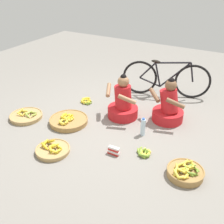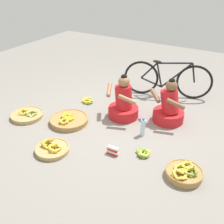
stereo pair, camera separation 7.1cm
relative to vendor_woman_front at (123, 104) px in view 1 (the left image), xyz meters
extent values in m
plane|color=gray|center=(0.07, -0.30, -0.25)|extent=(10.00, 10.00, 0.00)
cylinder|color=red|center=(0.00, 0.00, -0.16)|extent=(0.52, 0.52, 0.18)
cylinder|color=red|center=(0.00, 0.00, 0.13)|extent=(0.38, 0.36, 0.41)
sphere|color=#9E704C|center=(0.00, 0.00, 0.41)|extent=(0.19, 0.19, 0.19)
sphere|color=black|center=(0.00, 0.00, 0.48)|extent=(0.10, 0.10, 0.10)
cylinder|color=#9E704C|center=(-0.27, -0.02, 0.20)|extent=(0.19, 0.31, 0.16)
cylinder|color=#9E704C|center=(0.17, -0.18, 0.20)|extent=(0.32, 0.14, 0.16)
cylinder|color=red|center=(0.72, 0.26, -0.16)|extent=(0.52, 0.52, 0.18)
cylinder|color=red|center=(0.72, 0.26, 0.12)|extent=(0.42, 0.37, 0.43)
sphere|color=brown|center=(0.72, 0.26, 0.39)|extent=(0.19, 0.19, 0.19)
sphere|color=black|center=(0.72, 0.26, 0.47)|extent=(0.10, 0.10, 0.10)
cylinder|color=brown|center=(0.49, 0.19, 0.20)|extent=(0.27, 0.26, 0.16)
cylinder|color=brown|center=(0.88, 0.08, 0.20)|extent=(0.31, 0.12, 0.16)
torus|color=black|center=(-0.14, 1.01, 0.09)|extent=(0.67, 0.24, 0.68)
torus|color=black|center=(0.83, 1.31, 0.09)|extent=(0.67, 0.24, 0.68)
cylinder|color=black|center=(0.50, 1.21, 0.20)|extent=(0.54, 0.19, 0.55)
cylinder|color=black|center=(0.19, 1.11, 0.18)|extent=(0.15, 0.07, 0.49)
cylinder|color=black|center=(0.45, 1.19, 0.44)|extent=(0.63, 0.22, 0.08)
cylinder|color=black|center=(0.05, 1.07, 0.01)|extent=(0.41, 0.15, 0.18)
cylinder|color=black|center=(0.00, 1.05, 0.25)|extent=(0.31, 0.12, 0.35)
cylinder|color=black|center=(0.80, 1.30, 0.28)|extent=(0.12, 0.06, 0.38)
ellipsoid|color=black|center=(0.14, 1.10, 0.45)|extent=(0.18, 0.08, 0.05)
cylinder|color=#A87F47|center=(-0.69, -0.63, -0.21)|extent=(0.63, 0.63, 0.08)
torus|color=#A87F47|center=(-0.69, -0.63, -0.17)|extent=(0.64, 0.64, 0.02)
ellipsoid|color=yellow|center=(-0.60, -0.64, -0.15)|extent=(0.05, 0.12, 0.06)
ellipsoid|color=yellow|center=(-0.64, -0.60, -0.15)|extent=(0.12, 0.06, 0.05)
ellipsoid|color=yellow|center=(-0.70, -0.62, -0.14)|extent=(0.08, 0.12, 0.07)
ellipsoid|color=yellow|center=(-0.69, -0.68, -0.15)|extent=(0.11, 0.10, 0.06)
ellipsoid|color=yellow|center=(-0.63, -0.69, -0.14)|extent=(0.12, 0.07, 0.07)
sphere|color=#382D19|center=(-0.65, -0.65, -0.15)|extent=(0.03, 0.03, 0.03)
ellipsoid|color=gold|center=(-0.64, -0.62, -0.15)|extent=(0.05, 0.14, 0.06)
ellipsoid|color=gold|center=(-0.65, -0.57, -0.15)|extent=(0.11, 0.12, 0.07)
ellipsoid|color=gold|center=(-0.70, -0.55, -0.15)|extent=(0.14, 0.05, 0.07)
ellipsoid|color=gold|center=(-0.75, -0.58, -0.15)|extent=(0.08, 0.13, 0.06)
ellipsoid|color=gold|center=(-0.75, -0.63, -0.15)|extent=(0.08, 0.13, 0.05)
ellipsoid|color=gold|center=(-0.72, -0.66, -0.15)|extent=(0.13, 0.08, 0.06)
ellipsoid|color=gold|center=(-0.66, -0.66, -0.15)|extent=(0.13, 0.10, 0.07)
sphere|color=#382D19|center=(-0.69, -0.61, -0.15)|extent=(0.03, 0.03, 0.03)
ellipsoid|color=gold|center=(-0.67, -0.64, -0.14)|extent=(0.05, 0.14, 0.08)
ellipsoid|color=gold|center=(-0.71, -0.58, -0.14)|extent=(0.14, 0.10, 0.08)
ellipsoid|color=gold|center=(-0.76, -0.58, -0.15)|extent=(0.14, 0.08, 0.06)
ellipsoid|color=gold|center=(-0.79, -0.62, -0.14)|extent=(0.07, 0.15, 0.08)
ellipsoid|color=gold|center=(-0.79, -0.65, -0.14)|extent=(0.07, 0.15, 0.08)
ellipsoid|color=gold|center=(-0.76, -0.69, -0.15)|extent=(0.14, 0.09, 0.06)
ellipsoid|color=gold|center=(-0.71, -0.69, -0.14)|extent=(0.14, 0.10, 0.09)
sphere|color=#382D19|center=(-0.73, -0.63, -0.14)|extent=(0.03, 0.03, 0.03)
ellipsoid|color=yellow|center=(-0.61, -0.78, -0.14)|extent=(0.05, 0.13, 0.08)
ellipsoid|color=yellow|center=(-0.64, -0.73, -0.14)|extent=(0.13, 0.09, 0.07)
ellipsoid|color=yellow|center=(-0.68, -0.73, -0.14)|extent=(0.13, 0.07, 0.08)
ellipsoid|color=yellow|center=(-0.72, -0.78, -0.15)|extent=(0.04, 0.12, 0.06)
ellipsoid|color=yellow|center=(-0.68, -0.83, -0.14)|extent=(0.13, 0.07, 0.08)
ellipsoid|color=yellow|center=(-0.65, -0.83, -0.14)|extent=(0.13, 0.08, 0.07)
sphere|color=#382D19|center=(-0.67, -0.78, -0.14)|extent=(0.03, 0.03, 0.03)
cylinder|color=#A87F47|center=(1.38, -0.94, -0.21)|extent=(0.46, 0.46, 0.09)
torus|color=#A87F47|center=(1.38, -0.94, -0.16)|extent=(0.47, 0.47, 0.02)
ellipsoid|color=olive|center=(1.51, -0.92, -0.13)|extent=(0.06, 0.15, 0.09)
ellipsoid|color=olive|center=(1.50, -0.89, -0.13)|extent=(0.12, 0.14, 0.08)
ellipsoid|color=olive|center=(1.42, -0.88, -0.13)|extent=(0.15, 0.10, 0.08)
ellipsoid|color=olive|center=(1.39, -0.90, -0.13)|extent=(0.10, 0.15, 0.06)
ellipsoid|color=olive|center=(1.39, -0.97, -0.13)|extent=(0.09, 0.15, 0.07)
ellipsoid|color=olive|center=(1.43, -1.00, -0.14)|extent=(0.15, 0.08, 0.06)
ellipsoid|color=olive|center=(1.48, -0.99, -0.13)|extent=(0.15, 0.10, 0.07)
sphere|color=#382D19|center=(1.45, -0.94, -0.13)|extent=(0.03, 0.03, 0.03)
ellipsoid|color=yellow|center=(1.44, -0.85, -0.13)|extent=(0.04, 0.13, 0.08)
ellipsoid|color=yellow|center=(1.43, -0.82, -0.13)|extent=(0.11, 0.11, 0.07)
ellipsoid|color=yellow|center=(1.37, -0.81, -0.13)|extent=(0.13, 0.07, 0.08)
ellipsoid|color=yellow|center=(1.34, -0.84, -0.13)|extent=(0.07, 0.13, 0.07)
ellipsoid|color=yellow|center=(1.35, -0.89, -0.13)|extent=(0.11, 0.12, 0.07)
ellipsoid|color=yellow|center=(1.38, -0.91, -0.14)|extent=(0.13, 0.05, 0.06)
ellipsoid|color=yellow|center=(1.42, -0.90, -0.13)|extent=(0.12, 0.10, 0.08)
sphere|color=#382D19|center=(1.39, -0.86, -0.13)|extent=(0.03, 0.03, 0.03)
ellipsoid|color=yellow|center=(1.40, -0.95, -0.13)|extent=(0.04, 0.15, 0.08)
ellipsoid|color=yellow|center=(1.36, -0.90, -0.13)|extent=(0.15, 0.09, 0.06)
ellipsoid|color=yellow|center=(1.29, -0.92, -0.13)|extent=(0.12, 0.13, 0.07)
ellipsoid|color=yellow|center=(1.28, -0.99, -0.13)|extent=(0.10, 0.14, 0.08)
ellipsoid|color=yellow|center=(1.35, -1.02, -0.13)|extent=(0.15, 0.06, 0.08)
sphere|color=#382D19|center=(1.34, -0.96, -0.13)|extent=(0.03, 0.03, 0.03)
ellipsoid|color=yellow|center=(1.42, -1.06, -0.13)|extent=(0.05, 0.16, 0.06)
ellipsoid|color=yellow|center=(1.38, -0.99, -0.13)|extent=(0.16, 0.09, 0.07)
ellipsoid|color=yellow|center=(1.32, -1.00, -0.13)|extent=(0.15, 0.11, 0.07)
ellipsoid|color=yellow|center=(1.28, -1.06, -0.13)|extent=(0.05, 0.16, 0.08)
ellipsoid|color=yellow|center=(1.31, -1.11, -0.12)|extent=(0.14, 0.12, 0.09)
ellipsoid|color=yellow|center=(1.40, -1.11, -0.13)|extent=(0.14, 0.13, 0.06)
sphere|color=#382D19|center=(1.35, -1.06, -0.13)|extent=(0.03, 0.03, 0.03)
cylinder|color=tan|center=(-0.40, -1.38, -0.22)|extent=(0.48, 0.48, 0.06)
torus|color=tan|center=(-0.40, -1.38, -0.19)|extent=(0.49, 0.49, 0.02)
ellipsoid|color=yellow|center=(-0.28, -1.39, -0.17)|extent=(0.03, 0.15, 0.07)
ellipsoid|color=yellow|center=(-0.32, -1.33, -0.17)|extent=(0.15, 0.08, 0.07)
ellipsoid|color=yellow|center=(-0.39, -1.35, -0.16)|extent=(0.12, 0.13, 0.09)
ellipsoid|color=yellow|center=(-0.38, -1.44, -0.17)|extent=(0.13, 0.12, 0.07)
ellipsoid|color=yellow|center=(-0.32, -1.45, -0.16)|extent=(0.15, 0.09, 0.08)
sphere|color=#382D19|center=(-0.34, -1.39, -0.17)|extent=(0.03, 0.03, 0.03)
ellipsoid|color=gold|center=(-0.42, -1.36, -0.16)|extent=(0.04, 0.16, 0.08)
ellipsoid|color=gold|center=(-0.50, -1.29, -0.16)|extent=(0.16, 0.07, 0.10)
ellipsoid|color=gold|center=(-0.56, -1.36, -0.16)|extent=(0.04, 0.16, 0.08)
ellipsoid|color=gold|center=(-0.50, -1.42, -0.16)|extent=(0.16, 0.07, 0.10)
sphere|color=#382D19|center=(-0.49, -1.36, -0.16)|extent=(0.04, 0.04, 0.04)
cylinder|color=tan|center=(-1.43, -0.86, -0.22)|extent=(0.55, 0.55, 0.06)
torus|color=tan|center=(-1.43, -0.86, -0.19)|extent=(0.56, 0.56, 0.02)
ellipsoid|color=#9EB747|center=(-1.27, -0.82, -0.16)|extent=(0.04, 0.16, 0.07)
ellipsoid|color=#9EB747|center=(-1.34, -0.76, -0.17)|extent=(0.16, 0.04, 0.05)
ellipsoid|color=#9EB747|center=(-1.41, -0.81, -0.17)|extent=(0.06, 0.16, 0.05)
ellipsoid|color=#9EB747|center=(-1.35, -0.89, -0.16)|extent=(0.15, 0.06, 0.08)
sphere|color=#382D19|center=(-1.34, -0.83, -0.17)|extent=(0.03, 0.03, 0.03)
ellipsoid|color=yellow|center=(-1.44, -0.86, -0.16)|extent=(0.05, 0.15, 0.07)
ellipsoid|color=yellow|center=(-1.51, -0.80, -0.17)|extent=(0.15, 0.06, 0.06)
ellipsoid|color=yellow|center=(-1.56, -0.85, -0.16)|extent=(0.06, 0.14, 0.09)
ellipsoid|color=yellow|center=(-1.49, -0.93, -0.16)|extent=(0.15, 0.06, 0.08)
sphere|color=#382D19|center=(-1.50, -0.86, -0.17)|extent=(0.03, 0.03, 0.03)
ellipsoid|color=yellow|center=(-0.78, 0.13, -0.22)|extent=(0.04, 0.16, 0.08)
ellipsoid|color=yellow|center=(-0.81, 0.19, -0.22)|extent=(0.15, 0.13, 0.08)
ellipsoid|color=yellow|center=(-0.89, 0.20, -0.21)|extent=(0.16, 0.11, 0.09)
ellipsoid|color=yellow|center=(-0.92, 0.12, -0.22)|extent=(0.07, 0.17, 0.08)
ellipsoid|color=yellow|center=(-0.88, 0.07, -0.22)|extent=(0.16, 0.10, 0.07)
ellipsoid|color=yellow|center=(-0.81, 0.08, -0.22)|extent=(0.15, 0.13, 0.08)
sphere|color=#382D19|center=(-0.86, 0.14, -0.22)|extent=(0.04, 0.04, 0.04)
ellipsoid|color=yellow|center=(-0.85, 0.20, -0.23)|extent=(0.04, 0.13, 0.06)
ellipsoid|color=yellow|center=(-0.86, 0.24, -0.23)|extent=(0.11, 0.11, 0.06)
ellipsoid|color=yellow|center=(-0.92, 0.25, -0.23)|extent=(0.13, 0.07, 0.06)
ellipsoid|color=yellow|center=(-0.95, 0.23, -0.23)|extent=(0.08, 0.13, 0.05)
ellipsoid|color=yellow|center=(-0.95, 0.17, -0.23)|extent=(0.10, 0.12, 0.05)
ellipsoid|color=yellow|center=(-0.91, 0.15, -0.22)|extent=(0.13, 0.03, 0.08)
ellipsoid|color=yellow|center=(-0.86, 0.17, -0.22)|extent=(0.10, 0.11, 0.06)
sphere|color=#382D19|center=(-0.90, 0.20, -0.23)|extent=(0.03, 0.03, 0.03)
ellipsoid|color=olive|center=(-0.75, 0.10, -0.22)|extent=(0.05, 0.13, 0.07)
ellipsoid|color=olive|center=(-0.81, 0.17, -0.23)|extent=(0.13, 0.03, 0.05)
ellipsoid|color=olive|center=(-0.86, 0.12, -0.23)|extent=(0.05, 0.13, 0.06)
ellipsoid|color=olive|center=(-0.80, 0.06, -0.23)|extent=(0.13, 0.04, 0.06)
sphere|color=#382D19|center=(-0.81, 0.11, -0.23)|extent=(0.03, 0.03, 0.03)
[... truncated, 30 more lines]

